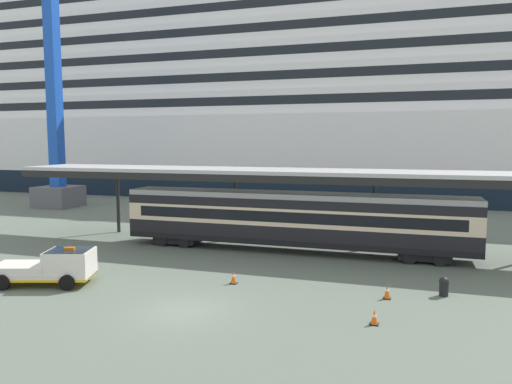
{
  "coord_description": "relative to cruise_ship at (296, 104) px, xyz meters",
  "views": [
    {
      "loc": [
        9.38,
        -18.95,
        7.56
      ],
      "look_at": [
        0.62,
        9.01,
        4.5
      ],
      "focal_mm": 33.64,
      "sensor_mm": 36.0,
      "label": 1
    }
  ],
  "objects": [
    {
      "name": "quay_bollard",
      "position": [
        18.32,
        -47.74,
        -12.86
      ],
      "size": [
        0.48,
        0.48,
        0.96
      ],
      "color": "black",
      "rests_on": "ground"
    },
    {
      "name": "service_truck",
      "position": [
        -1.43,
        -51.9,
        -12.39
      ],
      "size": [
        5.57,
        3.5,
        2.02
      ],
      "color": "silver",
      "rests_on": "ground"
    },
    {
      "name": "traffic_cone_far",
      "position": [
        15.29,
        -52.59,
        -13.06
      ],
      "size": [
        0.36,
        0.36,
        0.65
      ],
      "color": "black",
      "rests_on": "ground"
    },
    {
      "name": "cruise_ship",
      "position": [
        0.0,
        0.0,
        0.0
      ],
      "size": [
        144.46,
        28.85,
        39.92
      ],
      "color": "black",
      "rests_on": "ground"
    },
    {
      "name": "ground_plane",
      "position": [
        6.97,
        -53.48,
        -13.38
      ],
      "size": [
        400.0,
        400.0,
        0.0
      ],
      "primitive_type": "plane",
      "color": "#5C685B"
    },
    {
      "name": "train_carriage",
      "position": [
        9.03,
        -40.62,
        -11.07
      ],
      "size": [
        23.9,
        2.81,
        4.11
      ],
      "color": "black",
      "rests_on": "ground"
    },
    {
      "name": "platform_canopy",
      "position": [
        9.03,
        -40.22,
        -7.95
      ],
      "size": [
        41.73,
        5.29,
        5.66
      ],
      "color": "#B5B5B5",
      "rests_on": "ground"
    },
    {
      "name": "traffic_cone_near",
      "position": [
        15.67,
        -49.01,
        -13.01
      ],
      "size": [
        0.36,
        0.36,
        0.75
      ],
      "color": "black",
      "rests_on": "ground"
    },
    {
      "name": "dockside_crane",
      "position": [
        -21.6,
        -26.19,
        2.83
      ],
      "size": [
        14.95,
        4.4,
        54.55
      ],
      "color": "#595960",
      "rests_on": "ground"
    },
    {
      "name": "traffic_cone_mid",
      "position": [
        7.71,
        -48.9,
        -13.0
      ],
      "size": [
        0.36,
        0.36,
        0.76
      ],
      "color": "black",
      "rests_on": "ground"
    }
  ]
}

